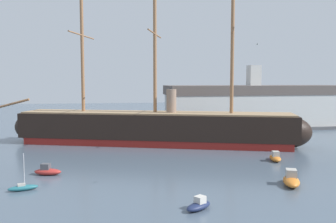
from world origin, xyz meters
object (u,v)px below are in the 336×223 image
(motorboat_near_centre, at_px, (199,205))
(motorboat_alongside_bow, at_px, (47,171))
(motorboat_alongside_stern, at_px, (275,157))
(tall_ship, at_px, (155,128))
(sailboat_distant_centre, at_px, (151,139))
(motorboat_mid_right, at_px, (291,180))
(sailboat_mid_left, at_px, (23,187))
(seagull_in_flight, at_px, (257,44))
(dockside_warehouse_right, at_px, (255,107))

(motorboat_near_centre, distance_m, motorboat_alongside_bow, 24.48)
(motorboat_alongside_stern, bearing_deg, tall_ship, 132.50)
(sailboat_distant_centre, bearing_deg, motorboat_near_centre, -91.07)
(sailboat_distant_centre, bearing_deg, motorboat_mid_right, -70.66)
(sailboat_mid_left, bearing_deg, motorboat_alongside_bow, 75.51)
(motorboat_alongside_stern, xyz_separation_m, sailboat_distant_centre, (-17.62, 23.77, -0.15))
(motorboat_near_centre, relative_size, motorboat_alongside_bow, 0.86)
(sailboat_distant_centre, xyz_separation_m, seagull_in_flight, (7.36, -38.67, 17.02))
(dockside_warehouse_right, bearing_deg, sailboat_mid_left, -135.69)
(motorboat_near_centre, relative_size, sailboat_mid_left, 0.78)
(tall_ship, bearing_deg, sailboat_distant_centre, 93.57)
(motorboat_alongside_stern, distance_m, sailboat_distant_centre, 29.59)
(motorboat_near_centre, bearing_deg, sailboat_mid_left, 152.14)
(tall_ship, xyz_separation_m, motorboat_near_centre, (-1.12, -38.62, -3.07))
(tall_ship, bearing_deg, motorboat_alongside_bow, -130.87)
(sailboat_distant_centre, bearing_deg, sailboat_mid_left, -120.99)
(motorboat_alongside_bow, relative_size, sailboat_distant_centre, 0.79)
(tall_ship, xyz_separation_m, motorboat_alongside_bow, (-18.49, -21.37, -3.00))
(sailboat_distant_centre, bearing_deg, motorboat_alongside_stern, -53.45)
(motorboat_mid_right, distance_m, seagull_in_flight, 17.75)
(motorboat_mid_right, height_order, seagull_in_flight, seagull_in_flight)
(motorboat_mid_right, distance_m, dockside_warehouse_right, 58.12)
(sailboat_mid_left, relative_size, motorboat_alongside_bow, 1.11)
(motorboat_near_centre, height_order, sailboat_mid_left, sailboat_mid_left)
(tall_ship, relative_size, sailboat_mid_left, 14.40)
(motorboat_near_centre, relative_size, dockside_warehouse_right, 0.07)
(motorboat_near_centre, xyz_separation_m, dockside_warehouse_right, (32.89, 61.00, 5.45))
(motorboat_alongside_stern, relative_size, seagull_in_flight, 4.21)
(motorboat_alongside_bow, height_order, sailboat_distant_centre, sailboat_distant_centre)
(motorboat_near_centre, xyz_separation_m, sailboat_mid_left, (-19.21, 10.15, -0.11))
(motorboat_near_centre, relative_size, sailboat_distant_centre, 0.68)
(motorboat_near_centre, bearing_deg, motorboat_mid_right, 24.62)
(motorboat_mid_right, distance_m, motorboat_alongside_stern, 14.14)
(motorboat_alongside_bow, bearing_deg, sailboat_mid_left, -104.49)
(sailboat_mid_left, height_order, motorboat_alongside_bow, sailboat_mid_left)
(sailboat_mid_left, xyz_separation_m, motorboat_alongside_stern, (37.64, 9.58, 0.21))
(sailboat_distant_centre, distance_m, seagull_in_flight, 42.89)
(motorboat_alongside_stern, distance_m, dockside_warehouse_right, 44.06)
(tall_ship, bearing_deg, motorboat_mid_right, -68.47)
(tall_ship, relative_size, motorboat_alongside_stern, 15.39)
(tall_ship, distance_m, motorboat_alongside_bow, 28.42)
(motorboat_alongside_stern, bearing_deg, motorboat_near_centre, -133.06)
(sailboat_mid_left, relative_size, motorboat_alongside_stern, 1.07)
(motorboat_near_centre, height_order, seagull_in_flight, seagull_in_flight)
(motorboat_alongside_stern, bearing_deg, sailboat_distant_centre, 126.55)
(dockside_warehouse_right, bearing_deg, motorboat_near_centre, -118.33)
(seagull_in_flight, bearing_deg, tall_ship, 101.79)
(tall_ship, xyz_separation_m, dockside_warehouse_right, (31.77, 22.38, 2.38))
(motorboat_mid_right, xyz_separation_m, motorboat_alongside_bow, (-31.22, 10.90, -0.14))
(motorboat_near_centre, bearing_deg, dockside_warehouse_right, 61.67)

